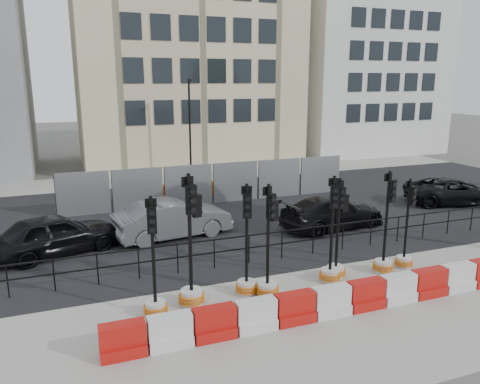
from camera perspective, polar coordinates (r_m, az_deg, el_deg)
name	(u,v)px	position (r m, az deg, el deg)	size (l,w,h in m)	color
ground	(298,272)	(15.17, 7.08, -9.64)	(120.00, 120.00, 0.00)	#51514C
sidewalk_near	(352,315)	(12.85, 13.49, -14.36)	(40.00, 6.00, 0.02)	gray
road	(226,214)	(21.23, -1.71, -2.68)	(40.00, 14.00, 0.03)	black
sidewalk_far	(179,177)	(29.65, -7.41, 1.88)	(40.00, 4.00, 0.02)	gray
building_cream	(183,36)	(35.47, -6.94, 18.39)	(15.00, 10.06, 18.00)	beige
building_white	(360,54)	(41.67, 14.40, 15.97)	(12.00, 9.06, 16.00)	silver
kerb_railing	(282,240)	(15.91, 5.14, -5.80)	(18.00, 0.04, 1.00)	black
heras_fencing	(199,187)	(23.43, -5.02, 0.59)	(14.33, 1.72, 2.00)	#919599
lamp_post_far	(190,126)	(28.31, -6.12, 7.95)	(0.12, 0.56, 6.00)	black
barrier_row	(348,299)	(12.84, 13.07, -12.59)	(12.55, 0.50, 0.80)	red
traffic_signal_a	(155,292)	(12.40, -10.33, -11.91)	(0.63, 0.63, 3.19)	silver
traffic_signal_b	(192,275)	(12.73, -5.91, -10.05)	(0.72, 0.72, 3.63)	silver
traffic_signal_c	(247,272)	(13.35, 0.81, -9.75)	(0.63, 0.63, 3.22)	silver
traffic_signal_d	(268,270)	(13.22, 3.45, -9.52)	(0.64, 0.64, 3.24)	silver
traffic_signal_e	(330,261)	(14.38, 10.97, -8.22)	(0.64, 0.64, 3.26)	silver
traffic_signal_f	(337,255)	(14.68, 11.73, -7.50)	(0.62, 0.62, 3.13)	silver
traffic_signal_g	(384,252)	(15.45, 17.18, -7.03)	(0.64, 0.64, 3.27)	silver
traffic_signal_h	(405,249)	(16.10, 19.46, -6.62)	(0.58, 0.58, 2.95)	silver
car_a	(55,234)	(17.44, -21.60, -4.83)	(4.63, 3.03, 1.47)	black
car_b	(173,219)	(18.14, -8.17, -3.25)	(4.72, 2.30, 1.49)	#57575C
car_c	(333,213)	(19.48, 11.23, -2.47)	(4.72, 2.35, 1.32)	black
car_d	(455,191)	(25.10, 24.73, 0.10)	(5.12, 3.58, 1.30)	black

